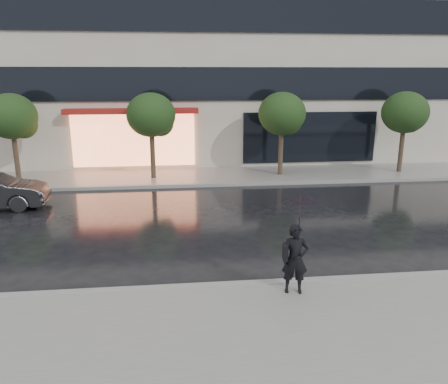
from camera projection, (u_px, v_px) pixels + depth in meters
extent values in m
plane|color=black|center=(255.00, 269.00, 11.05)|extent=(120.00, 120.00, 0.00)
cube|color=slate|center=(287.00, 342.00, 7.92)|extent=(60.00, 4.50, 0.12)
cube|color=slate|center=(217.00, 176.00, 20.87)|extent=(60.00, 3.50, 0.12)
cube|color=gray|center=(263.00, 285.00, 10.07)|extent=(60.00, 0.25, 0.14)
cube|color=gray|center=(221.00, 185.00, 19.19)|extent=(60.00, 0.25, 0.14)
cube|color=beige|center=(204.00, 1.00, 25.97)|extent=(30.00, 12.00, 18.00)
cube|color=black|center=(214.00, 84.00, 21.38)|extent=(28.00, 0.12, 1.60)
cube|color=black|center=(213.00, 14.00, 20.55)|extent=(28.00, 0.12, 1.60)
cube|color=#FF8C59|center=(134.00, 140.00, 21.65)|extent=(6.00, 0.10, 2.60)
cube|color=maroon|center=(132.00, 111.00, 20.95)|extent=(6.40, 0.70, 0.25)
cube|color=black|center=(310.00, 137.00, 22.62)|extent=(7.00, 0.10, 2.60)
cylinder|color=#33261C|center=(17.00, 159.00, 19.41)|extent=(0.22, 0.22, 2.20)
ellipsoid|color=#183213|center=(11.00, 116.00, 18.91)|extent=(2.20, 2.20, 1.98)
sphere|color=#183213|center=(23.00, 125.00, 19.25)|extent=(1.20, 1.20, 1.20)
cylinder|color=#33261C|center=(153.00, 157.00, 20.04)|extent=(0.22, 0.22, 2.20)
ellipsoid|color=#183213|center=(151.00, 115.00, 19.54)|extent=(2.20, 2.20, 1.98)
sphere|color=#183213|center=(160.00, 123.00, 19.88)|extent=(1.20, 1.20, 1.20)
cylinder|color=#33261C|center=(281.00, 154.00, 20.67)|extent=(0.22, 0.22, 2.20)
ellipsoid|color=#183213|center=(282.00, 114.00, 20.18)|extent=(2.20, 2.20, 1.98)
sphere|color=#183213|center=(289.00, 122.00, 20.52)|extent=(1.20, 1.20, 1.20)
cylinder|color=#33261C|center=(401.00, 152.00, 21.31)|extent=(0.22, 0.22, 2.20)
ellipsoid|color=#183213|center=(405.00, 112.00, 20.81)|extent=(2.20, 2.20, 1.98)
sphere|color=#183213|center=(410.00, 120.00, 21.15)|extent=(1.20, 1.20, 1.20)
imported|color=black|center=(295.00, 259.00, 9.44)|extent=(0.62, 0.45, 1.56)
imported|color=#33091D|center=(300.00, 214.00, 9.17)|extent=(1.00, 1.01, 0.80)
cylinder|color=black|center=(299.00, 234.00, 9.29)|extent=(0.02, 0.02, 0.78)
cube|color=black|center=(285.00, 252.00, 9.35)|extent=(0.15, 0.30, 0.33)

